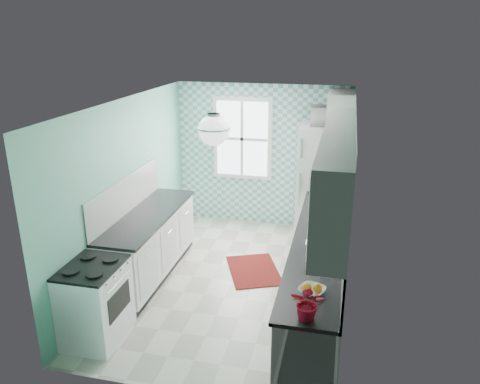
% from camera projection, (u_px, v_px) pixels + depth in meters
% --- Properties ---
extents(floor, '(3.00, 4.40, 0.02)m').
position_uv_depth(floor, '(233.00, 282.00, 6.59)').
color(floor, beige).
rests_on(floor, ground).
extents(ceiling, '(3.00, 4.40, 0.02)m').
position_uv_depth(ceiling, '(231.00, 102.00, 5.76)').
color(ceiling, white).
rests_on(ceiling, wall_back).
extents(wall_back, '(3.00, 0.02, 2.50)m').
position_uv_depth(wall_back, '(262.00, 156.00, 8.21)').
color(wall_back, '#66B39B').
rests_on(wall_back, floor).
extents(wall_front, '(3.00, 0.02, 2.50)m').
position_uv_depth(wall_front, '(172.00, 281.00, 4.14)').
color(wall_front, '#66B39B').
rests_on(wall_front, floor).
extents(wall_left, '(0.02, 4.40, 2.50)m').
position_uv_depth(wall_left, '(127.00, 189.00, 6.50)').
color(wall_left, '#66B39B').
rests_on(wall_left, floor).
extents(wall_right, '(0.02, 4.40, 2.50)m').
position_uv_depth(wall_right, '(349.00, 207.00, 5.86)').
color(wall_right, '#66B39B').
rests_on(wall_right, floor).
extents(accent_wall, '(3.00, 0.01, 2.50)m').
position_uv_depth(accent_wall, '(262.00, 156.00, 8.19)').
color(accent_wall, '#57B1AD').
rests_on(accent_wall, wall_back).
extents(window, '(1.04, 0.05, 1.44)m').
position_uv_depth(window, '(242.00, 139.00, 8.14)').
color(window, white).
rests_on(window, wall_back).
extents(backsplash_right, '(0.02, 3.60, 0.51)m').
position_uv_depth(backsplash_right, '(346.00, 223.00, 5.51)').
color(backsplash_right, white).
rests_on(backsplash_right, wall_right).
extents(backsplash_left, '(0.02, 2.15, 0.51)m').
position_uv_depth(backsplash_left, '(126.00, 195.00, 6.44)').
color(backsplash_left, white).
rests_on(backsplash_left, wall_left).
extents(upper_cabinets_right, '(0.33, 3.20, 0.90)m').
position_uv_depth(upper_cabinets_right, '(337.00, 170.00, 5.13)').
color(upper_cabinets_right, white).
rests_on(upper_cabinets_right, wall_right).
extents(upper_cabinet_fridge, '(0.40, 0.74, 0.40)m').
position_uv_depth(upper_cabinet_fridge, '(341.00, 105.00, 7.25)').
color(upper_cabinet_fridge, white).
rests_on(upper_cabinet_fridge, wall_right).
extents(ceiling_light, '(0.34, 0.34, 0.35)m').
position_uv_depth(ceiling_light, '(214.00, 130.00, 5.09)').
color(ceiling_light, silver).
rests_on(ceiling_light, ceiling).
extents(base_cabinets_right, '(0.60, 3.60, 0.90)m').
position_uv_depth(base_cabinets_right, '(318.00, 276.00, 5.82)').
color(base_cabinets_right, white).
rests_on(base_cabinets_right, floor).
extents(countertop_right, '(0.63, 3.60, 0.04)m').
position_uv_depth(countertop_right, '(319.00, 242.00, 5.67)').
color(countertop_right, black).
rests_on(countertop_right, base_cabinets_right).
extents(base_cabinets_left, '(0.60, 2.15, 0.90)m').
position_uv_depth(base_cabinets_left, '(149.00, 246.00, 6.63)').
color(base_cabinets_left, white).
rests_on(base_cabinets_left, floor).
extents(countertop_left, '(0.63, 2.15, 0.04)m').
position_uv_depth(countertop_left, '(148.00, 215.00, 6.47)').
color(countertop_left, black).
rests_on(countertop_left, base_cabinets_left).
extents(fridge, '(0.84, 0.83, 1.93)m').
position_uv_depth(fridge, '(324.00, 183.00, 7.68)').
color(fridge, white).
rests_on(fridge, floor).
extents(stove, '(0.60, 0.75, 0.90)m').
position_uv_depth(stove, '(95.00, 301.00, 5.25)').
color(stove, white).
rests_on(stove, floor).
extents(sink, '(0.53, 0.45, 0.53)m').
position_uv_depth(sink, '(325.00, 216.00, 6.41)').
color(sink, silver).
rests_on(sink, countertop_right).
extents(rug, '(1.01, 1.17, 0.02)m').
position_uv_depth(rug, '(254.00, 270.00, 6.86)').
color(rug, maroon).
rests_on(rug, floor).
extents(dish_towel, '(0.05, 0.23, 0.35)m').
position_uv_depth(dish_towel, '(304.00, 230.00, 7.07)').
color(dish_towel, '#5EB9AC').
rests_on(dish_towel, base_cabinets_right).
extents(fruit_bowl, '(0.32, 0.32, 0.06)m').
position_uv_depth(fruit_bowl, '(312.00, 291.00, 4.52)').
color(fruit_bowl, white).
rests_on(fruit_bowl, countertop_right).
extents(potted_plant, '(0.33, 0.29, 0.33)m').
position_uv_depth(potted_plant, '(309.00, 303.00, 4.07)').
color(potted_plant, maroon).
rests_on(potted_plant, countertop_right).
extents(soap_bottle, '(0.10, 0.10, 0.19)m').
position_uv_depth(soap_bottle, '(330.00, 198.00, 6.80)').
color(soap_bottle, '#89ACB8').
rests_on(soap_bottle, countertop_right).
extents(microwave, '(0.56, 0.39, 0.30)m').
position_uv_depth(microwave, '(328.00, 116.00, 7.31)').
color(microwave, white).
rests_on(microwave, fridge).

